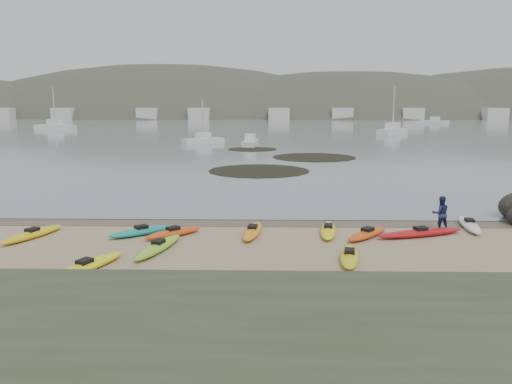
{
  "coord_description": "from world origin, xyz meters",
  "views": [
    {
      "loc": [
        0.54,
        -25.14,
        6.06
      ],
      "look_at": [
        0.0,
        0.0,
        1.5
      ],
      "focal_mm": 35.0,
      "sensor_mm": 36.0,
      "label": 1
    }
  ],
  "objects": [
    {
      "name": "moored_boats",
      "position": [
        0.03,
        77.43,
        0.56
      ],
      "size": [
        101.55,
        78.13,
        1.25
      ],
      "color": "silver",
      "rests_on": "ground"
    },
    {
      "name": "far_hills",
      "position": [
        39.38,
        193.97,
        -15.93
      ],
      "size": [
        550.0,
        135.0,
        80.0
      ],
      "color": "#384235",
      "rests_on": "ground"
    },
    {
      "name": "wet_sand",
      "position": [
        0.0,
        -0.3,
        0.0
      ],
      "size": [
        60.0,
        60.0,
        0.0
      ],
      "primitive_type": "plane",
      "color": "brown",
      "rests_on": "ground"
    },
    {
      "name": "kayaks",
      "position": [
        0.21,
        -3.89,
        0.17
      ],
      "size": [
        22.05,
        10.43,
        0.34
      ],
      "color": "yellow",
      "rests_on": "ground"
    },
    {
      "name": "person_east",
      "position": [
        8.8,
        -1.89,
        0.84
      ],
      "size": [
        0.83,
        0.65,
        1.67
      ],
      "primitive_type": "imported",
      "rotation": [
        0.0,
        0.0,
        3.17
      ],
      "color": "navy",
      "rests_on": "ground"
    },
    {
      "name": "kelp_mats",
      "position": [
        2.05,
        27.03,
        0.03
      ],
      "size": [
        14.96,
        27.84,
        0.04
      ],
      "color": "black",
      "rests_on": "water"
    },
    {
      "name": "water",
      "position": [
        0.0,
        300.0,
        0.01
      ],
      "size": [
        1200.0,
        1200.0,
        0.0
      ],
      "primitive_type": "plane",
      "color": "slate",
      "rests_on": "ground"
    },
    {
      "name": "far_town",
      "position": [
        6.0,
        145.0,
        2.0
      ],
      "size": [
        199.0,
        5.0,
        4.0
      ],
      "color": "beige",
      "rests_on": "ground"
    },
    {
      "name": "ground",
      "position": [
        0.0,
        0.0,
        0.0
      ],
      "size": [
        600.0,
        600.0,
        0.0
      ],
      "primitive_type": "plane",
      "color": "tan",
      "rests_on": "ground"
    }
  ]
}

